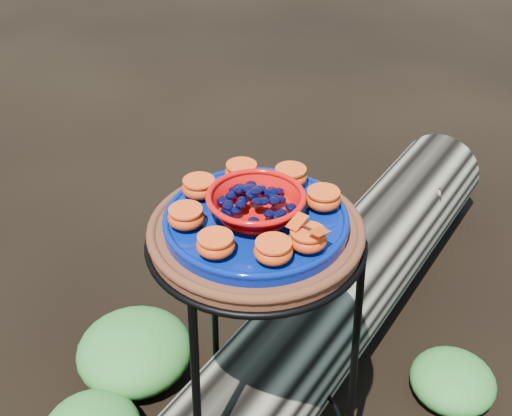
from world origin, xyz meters
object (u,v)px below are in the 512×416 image
plant_stand (256,370)px  driftwood_log (348,285)px  cobalt_plate (256,221)px  red_bowl (256,206)px  terracotta_saucer (256,233)px

plant_stand → driftwood_log: bearing=33.4°
plant_stand → cobalt_plate: bearing=0.0°
cobalt_plate → red_bowl: (0.00, 0.00, 0.03)m
cobalt_plate → driftwood_log: 0.82m
plant_stand → cobalt_plate: (0.00, 0.00, 0.39)m
plant_stand → terracotta_saucer: bearing=0.0°
red_bowl → driftwood_log: size_ratio=0.11×
red_bowl → cobalt_plate: bearing=0.0°
terracotta_saucer → cobalt_plate: (0.00, 0.00, 0.03)m
terracotta_saucer → red_bowl: size_ratio=2.33×
terracotta_saucer → red_bowl: bearing=0.0°
plant_stand → cobalt_plate: cobalt_plate is taller
driftwood_log → red_bowl: bearing=-146.6°
red_bowl → plant_stand: bearing=0.0°
red_bowl → terracotta_saucer: bearing=0.0°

